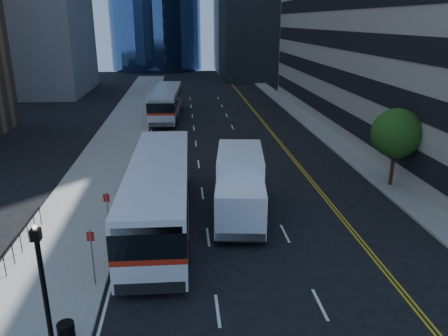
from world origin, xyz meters
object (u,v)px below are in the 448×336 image
object	(u,v)px
street_tree	(397,133)
bus_rear	(166,102)
box_truck	(240,185)
lamp_post	(44,287)
bus_front	(160,192)
trash_can	(67,334)

from	to	relation	value
street_tree	bus_rear	bearing A→B (deg)	123.23
street_tree	box_truck	xyz separation A→B (m)	(-10.56, -3.58, -1.79)
lamp_post	box_truck	bearing A→B (deg)	54.47
street_tree	bus_front	bearing A→B (deg)	-163.53
bus_front	box_truck	size ratio (longest dim) A/B	1.81
street_tree	trash_can	world-z (taller)	street_tree
bus_rear	trash_can	xyz separation A→B (m)	(-2.24, -37.10, -1.21)
box_truck	trash_can	bearing A→B (deg)	-118.60
lamp_post	trash_can	xyz separation A→B (m)	(0.33, 0.46, -2.15)
bus_front	trash_can	world-z (taller)	bus_front
street_tree	bus_front	xyz separation A→B (m)	(-14.93, -4.41, -1.72)
lamp_post	bus_rear	distance (m)	37.66
bus_front	box_truck	world-z (taller)	bus_front
lamp_post	street_tree	bearing A→B (deg)	37.87
lamp_post	box_truck	xyz separation A→B (m)	(7.44, 10.42, -0.87)
bus_front	trash_can	bearing A→B (deg)	-105.60
lamp_post	box_truck	distance (m)	12.83
street_tree	bus_rear	world-z (taller)	street_tree
bus_front	bus_rear	bearing A→B (deg)	92.14
bus_rear	box_truck	distance (m)	27.57
lamp_post	bus_front	bearing A→B (deg)	72.26
lamp_post	bus_front	xyz separation A→B (m)	(3.07, 9.59, -0.80)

